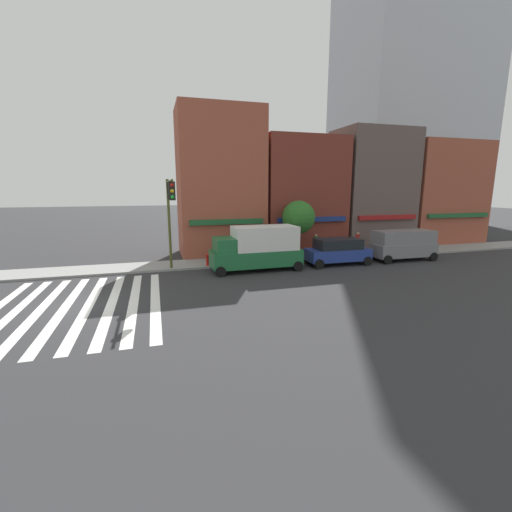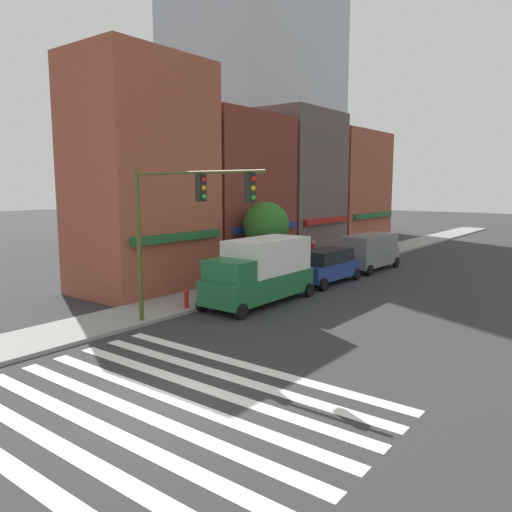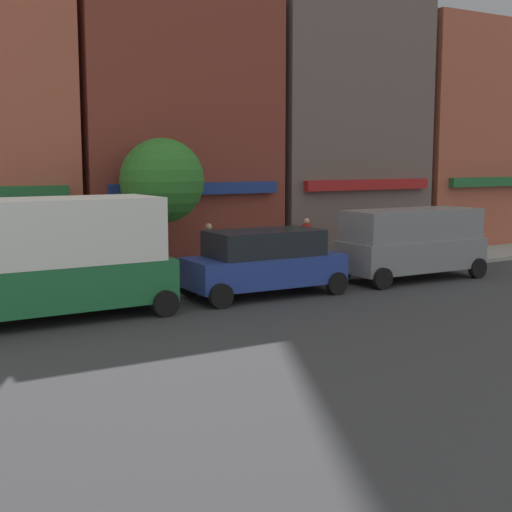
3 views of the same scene
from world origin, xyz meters
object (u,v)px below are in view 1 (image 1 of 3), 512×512
Objects in this scene: street_tree at (299,217)px; box_truck_green at (257,248)px; traffic_signal at (170,206)px; suv_blue at (338,251)px; van_grey at (403,244)px; fire_hydrant at (207,259)px; pedestrian_green_top at (316,244)px; pedestrian_red_jacket at (357,242)px.

box_truck_green is at bearing -146.55° from street_tree.
street_tree is at bearing 18.99° from traffic_signal.
van_grey reaches higher than suv_blue.
traffic_signal is at bearing -161.01° from street_tree.
street_tree is at bearing 8.41° from fire_hydrant.
suv_blue is 4.13m from street_tree.
pedestrian_green_top and pedestrian_red_jacket have the same top height.
traffic_signal is 18.00m from van_grey.
box_truck_green is 3.52× the size of pedestrian_green_top.
pedestrian_red_jacket is at bearing 5.95° from fire_hydrant.
street_tree is at bearing -89.34° from pedestrian_green_top.
van_grey is (17.69, 0.62, -3.26)m from traffic_signal.
pedestrian_red_jacket is at bearing 16.51° from box_truck_green.
fire_hydrant is (2.52, 2.32, -3.93)m from traffic_signal.
pedestrian_red_jacket is at bearing 13.31° from traffic_signal.
traffic_signal reaches higher than van_grey.
suv_blue is 0.94× the size of van_grey.
pedestrian_red_jacket is (3.63, 3.06, 0.04)m from suv_blue.
suv_blue is (11.94, 0.62, -3.51)m from traffic_signal.
pedestrian_red_jacket is (15.57, 3.68, -3.47)m from traffic_signal.
fire_hydrant is (-9.42, 1.70, -0.42)m from suv_blue.
street_tree is (9.95, 3.42, -1.22)m from traffic_signal.
pedestrian_red_jacket is 0.39× the size of street_tree.
box_truck_green is 3.75m from fire_hydrant.
suv_blue is (6.22, 0.00, -0.56)m from box_truck_green.
pedestrian_red_jacket is at bearing 2.64° from street_tree.
suv_blue is 3.03m from pedestrian_green_top.
van_grey is at bearing -0.74° from box_truck_green.
street_tree is at bearing 126.72° from suv_blue.
box_truck_green is 10.33m from pedestrian_red_jacket.
street_tree reaches higher than box_truck_green.
traffic_signal is 1.25× the size of van_grey.
fire_hydrant is at bearing 81.99° from pedestrian_red_jacket.
traffic_signal reaches higher than pedestrian_red_jacket.
traffic_signal is at bearing -175.61° from suv_blue.
box_truck_green reaches higher than pedestrian_green_top.
van_grey reaches higher than pedestrian_red_jacket.
van_grey is 15.28m from fire_hydrant.
box_truck_green is 1.31× the size of suv_blue.
traffic_signal reaches higher than pedestrian_green_top.
suv_blue is at bearing -1.32° from pedestrian_green_top.
pedestrian_green_top reaches higher than fire_hydrant.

